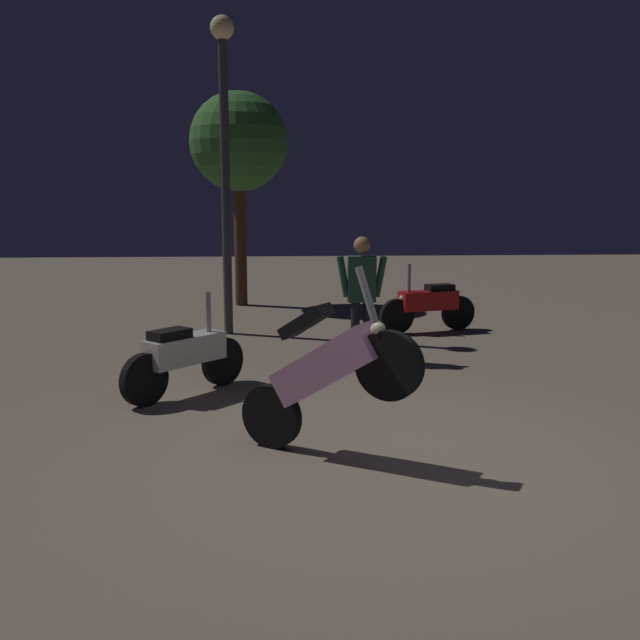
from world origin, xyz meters
The scene contains 7 objects.
ground_plane centered at (0.00, 0.00, 0.00)m, with size 40.00×40.00×0.00m, color #756656.
motorcycle_pink_foreground centered at (-0.53, 0.08, 0.74)m, with size 1.45×0.98×1.63m.
motorcycle_white_parked_left centered at (-1.95, 2.09, 0.44)m, with size 1.21×1.28×1.11m.
motorcycle_red_parked_right centered at (1.48, 5.57, 0.44)m, with size 1.62×0.55×1.11m.
person_rider_beside centered at (0.17, 3.60, 0.98)m, with size 0.66×0.25×1.64m.
streetlamp_near centered at (-1.71, 5.60, 3.06)m, with size 0.36×0.36×4.79m.
tree_left_bg centered at (-1.65, 8.59, 3.14)m, with size 1.90×1.90×4.13m.
Camera 1 is at (-0.93, -5.61, 2.18)m, focal length 40.15 mm.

